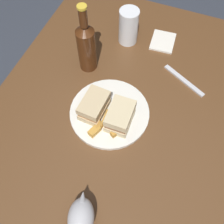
{
  "coord_description": "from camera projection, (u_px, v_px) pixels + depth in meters",
  "views": [
    {
      "loc": [
        0.39,
        0.14,
        1.5
      ],
      "look_at": [
        -0.01,
        -0.01,
        0.76
      ],
      "focal_mm": 42.08,
      "sensor_mm": 36.0,
      "label": 1
    }
  ],
  "objects": [
    {
      "name": "ground_plane",
      "position": [
        113.0,
        179.0,
        1.51
      ],
      "size": [
        6.0,
        6.0,
        0.0
      ],
      "primitive_type": "plane",
      "color": "#333842"
    },
    {
      "name": "dining_table",
      "position": [
        114.0,
        157.0,
        1.19
      ],
      "size": [
        1.25,
        0.87,
        0.73
      ],
      "primitive_type": "cube",
      "color": "brown",
      "rests_on": "ground"
    },
    {
      "name": "plate",
      "position": [
        110.0,
        113.0,
        0.88
      ],
      "size": [
        0.27,
        0.27,
        0.01
      ],
      "primitive_type": "cylinder",
      "color": "silver",
      "rests_on": "dining_table"
    },
    {
      "name": "sandwich_half_left",
      "position": [
        94.0,
        106.0,
        0.85
      ],
      "size": [
        0.11,
        0.08,
        0.06
      ],
      "color": "#CCB284",
      "rests_on": "plate"
    },
    {
      "name": "sandwich_half_right",
      "position": [
        120.0,
        116.0,
        0.83
      ],
      "size": [
        0.11,
        0.08,
        0.07
      ],
      "color": "beige",
      "rests_on": "plate"
    },
    {
      "name": "potato_wedge_front",
      "position": [
        117.0,
        132.0,
        0.83
      ],
      "size": [
        0.04,
        0.04,
        0.02
      ],
      "primitive_type": "cube",
      "rotation": [
        0.0,
        0.0,
        2.58
      ],
      "color": "#B77F33",
      "rests_on": "plate"
    },
    {
      "name": "potato_wedge_middle",
      "position": [
        94.0,
        131.0,
        0.83
      ],
      "size": [
        0.05,
        0.04,
        0.02
      ],
      "primitive_type": "cube",
      "rotation": [
        0.0,
        0.0,
        2.76
      ],
      "color": "gold",
      "rests_on": "plate"
    },
    {
      "name": "potato_wedge_back",
      "position": [
        110.0,
        124.0,
        0.85
      ],
      "size": [
        0.05,
        0.02,
        0.01
      ],
      "primitive_type": "cube",
      "rotation": [
        0.0,
        0.0,
        0.04
      ],
      "color": "#AD702D",
      "rests_on": "plate"
    },
    {
      "name": "potato_wedge_left_edge",
      "position": [
        107.0,
        118.0,
        0.85
      ],
      "size": [
        0.05,
        0.02,
        0.02
      ],
      "primitive_type": "cube",
      "rotation": [
        0.0,
        0.0,
        0.02
      ],
      "color": "gold",
      "rests_on": "plate"
    },
    {
      "name": "potato_wedge_right_edge",
      "position": [
        96.0,
        121.0,
        0.85
      ],
      "size": [
        0.06,
        0.05,
        0.02
      ],
      "primitive_type": "cube",
      "rotation": [
        0.0,
        0.0,
        0.78
      ],
      "color": "#B77F33",
      "rests_on": "plate"
    },
    {
      "name": "pint_glass",
      "position": [
        128.0,
        28.0,
        1.01
      ],
      "size": [
        0.07,
        0.07,
        0.14
      ],
      "color": "white",
      "rests_on": "dining_table"
    },
    {
      "name": "gravy_boat",
      "position": [
        81.0,
        217.0,
        0.69
      ],
      "size": [
        0.12,
        0.1,
        0.07
      ],
      "color": "#B7B7BC",
      "rests_on": "dining_table"
    },
    {
      "name": "cider_bottle",
      "position": [
        86.0,
        46.0,
        0.9
      ],
      "size": [
        0.06,
        0.06,
        0.27
      ],
      "color": "#47230F",
      "rests_on": "dining_table"
    },
    {
      "name": "napkin",
      "position": [
        163.0,
        41.0,
        1.05
      ],
      "size": [
        0.12,
        0.1,
        0.01
      ],
      "primitive_type": "cube",
      "rotation": [
        0.0,
        0.0,
        0.08
      ],
      "color": "silver",
      "rests_on": "dining_table"
    },
    {
      "name": "fork",
      "position": [
        184.0,
        80.0,
        0.96
      ],
      "size": [
        0.1,
        0.17,
        0.01
      ],
      "primitive_type": "cube",
      "rotation": [
        0.0,
        0.0,
        1.09
      ],
      "color": "silver",
      "rests_on": "dining_table"
    }
  ]
}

